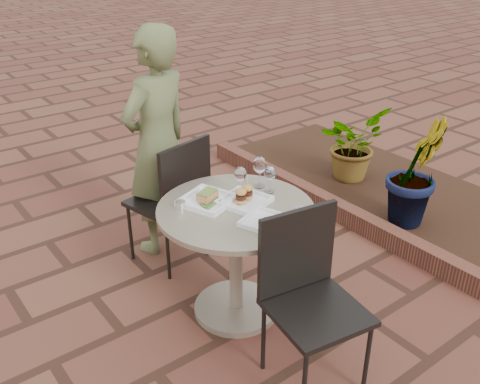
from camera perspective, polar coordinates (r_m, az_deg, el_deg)
ground at (r=3.49m, az=-6.17°, el=-11.85°), size 60.00×60.00×0.00m
cafe_table at (r=3.14m, az=-0.44°, el=-5.62°), size 0.90×0.90×0.73m
chair_far at (r=3.61m, az=-6.89°, el=-0.07°), size 0.53×0.53×0.93m
chair_near at (r=2.73m, az=7.18°, el=-9.86°), size 0.51×0.51×0.93m
diner at (r=3.73m, az=-8.79°, el=5.11°), size 0.67×0.53×1.61m
plate_salmon at (r=3.07m, az=-3.47°, el=-0.80°), size 0.35×0.35×0.07m
plate_sliders at (r=3.05m, az=0.45°, el=-0.69°), size 0.32×0.32×0.16m
plate_tuna at (r=2.86m, az=2.74°, el=-3.12°), size 0.29×0.29×0.03m
wine_glass_right at (r=3.15m, az=3.21°, el=1.93°), size 0.07×0.07×0.17m
wine_glass_mid at (r=3.12m, az=0.02°, el=1.84°), size 0.07×0.07×0.17m
wine_glass_far at (r=3.20m, az=2.13°, el=2.81°), size 0.08×0.08×0.19m
steel_ramekin at (r=3.02m, az=-6.36°, el=-1.38°), size 0.08×0.08×0.04m
cutlery_set at (r=3.01m, az=7.39°, el=-1.98°), size 0.14×0.21×0.00m
planter_curb at (r=4.50m, az=9.25°, el=-1.29°), size 0.12×3.00×0.15m
mulch_bed at (r=5.00m, az=14.81°, el=0.59°), size 1.30×3.00×0.06m
potted_plant_a at (r=4.93m, az=11.89°, el=5.09°), size 0.68×0.62×0.66m
potted_plant_b at (r=4.26m, az=18.17°, el=2.08°), size 0.52×0.45×0.85m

